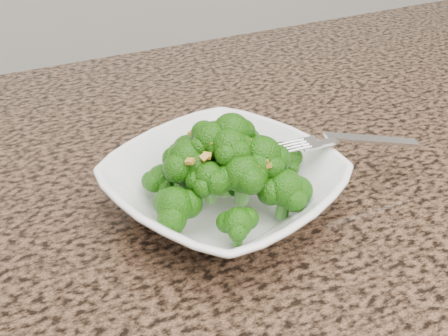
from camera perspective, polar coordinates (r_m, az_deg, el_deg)
name	(u,v)px	position (r m, az deg, el deg)	size (l,w,h in m)	color
granite_counter	(224,287)	(0.51, -0.03, -12.00)	(1.64, 1.04, 0.03)	brown
bowl	(224,188)	(0.55, 0.00, -2.06)	(0.21, 0.21, 0.05)	white
broccoli_pile	(224,136)	(0.52, 0.00, 3.24)	(0.19, 0.19, 0.06)	#21650B
garlic_topping	(224,102)	(0.50, 0.00, 6.75)	(0.11, 0.11, 0.01)	gold
fork	(330,142)	(0.57, 10.68, 2.63)	(0.18, 0.03, 0.01)	silver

